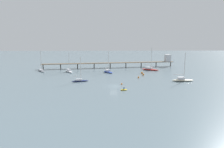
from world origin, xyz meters
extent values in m
plane|color=slate|center=(0.00, 0.00, 0.00)|extent=(400.00, 400.00, 0.00)
cube|color=brown|center=(0.00, 44.60, 2.66)|extent=(73.77, 13.05, 0.30)
cylinder|color=#38332D|center=(-35.69, 39.77, 1.26)|extent=(0.50, 0.50, 2.51)
cylinder|color=#38332D|center=(-26.76, 40.97, 1.26)|extent=(0.50, 0.50, 2.51)
cylinder|color=#38332D|center=(-17.84, 42.18, 1.26)|extent=(0.50, 0.50, 2.51)
cylinder|color=#38332D|center=(-8.92, 43.39, 1.26)|extent=(0.50, 0.50, 2.51)
cylinder|color=#38332D|center=(0.00, 44.60, 1.26)|extent=(0.50, 0.50, 2.51)
cylinder|color=#38332D|center=(8.92, 45.81, 1.26)|extent=(0.50, 0.50, 2.51)
cylinder|color=#38332D|center=(17.84, 47.01, 1.26)|extent=(0.50, 0.50, 2.51)
cylinder|color=#38332D|center=(26.76, 48.22, 1.26)|extent=(0.50, 0.50, 2.51)
cylinder|color=#38332D|center=(35.69, 49.43, 1.26)|extent=(0.50, 0.50, 2.51)
cube|color=silver|center=(33.70, 49.16, 4.83)|extent=(3.38, 3.38, 4.04)
ellipsoid|color=navy|center=(-12.37, 8.11, 0.24)|extent=(6.48, 2.70, 0.49)
cube|color=silver|center=(-12.87, 8.02, 0.77)|extent=(2.42, 1.51, 0.56)
cylinder|color=silver|center=(-12.06, 8.17, 4.96)|extent=(0.20, 0.20, 8.95)
cylinder|color=silver|center=(-13.46, 7.92, 2.10)|extent=(2.82, 0.65, 0.16)
ellipsoid|color=#2D4CB7|center=(-1.37, 28.12, 0.32)|extent=(5.41, 7.32, 0.63)
cube|color=silver|center=(-1.65, 28.62, 1.02)|extent=(2.51, 2.88, 0.78)
cylinder|color=silver|center=(-1.19, 27.81, 5.39)|extent=(0.21, 0.21, 9.53)
cylinder|color=silver|center=(-1.86, 28.98, 2.35)|extent=(1.48, 2.42, 0.17)
ellipsoid|color=red|center=(20.22, 34.50, 0.39)|extent=(8.85, 7.36, 0.77)
cube|color=silver|center=(19.62, 34.95, 1.19)|extent=(3.72, 3.33, 0.83)
cylinder|color=silver|center=(20.59, 34.23, 6.18)|extent=(0.23, 0.23, 10.81)
cylinder|color=silver|center=(19.10, 35.33, 2.72)|extent=(3.09, 2.35, 0.19)
ellipsoid|color=beige|center=(26.82, 7.45, 0.37)|extent=(8.27, 2.39, 0.74)
cube|color=silver|center=(26.16, 7.45, 1.18)|extent=(2.51, 1.67, 0.88)
cylinder|color=silver|center=(27.23, 7.45, 5.79)|extent=(0.22, 0.22, 10.11)
cylinder|color=silver|center=(25.18, 7.45, 2.56)|extent=(4.11, 0.18, 0.18)
ellipsoid|color=white|center=(-20.32, 29.86, 0.32)|extent=(5.22, 7.29, 0.63)
cube|color=silver|center=(-20.61, 30.37, 1.03)|extent=(2.37, 2.85, 0.79)
cylinder|color=silver|center=(-20.13, 29.54, 5.12)|extent=(0.21, 0.21, 8.97)
cylinder|color=silver|center=(-20.92, 30.92, 2.25)|extent=(1.72, 2.84, 0.17)
ellipsoid|color=gray|center=(-34.41, 32.65, 0.25)|extent=(5.56, 7.00, 0.51)
cube|color=silver|center=(-34.73, 33.12, 0.72)|extent=(2.57, 2.91, 0.42)
cylinder|color=silver|center=(-34.22, 32.35, 5.29)|extent=(0.21, 0.21, 9.56)
cylinder|color=silver|center=(-35.20, 33.83, 2.23)|extent=(2.09, 3.04, 0.16)
ellipsoid|color=yellow|center=(3.04, -5.55, 0.17)|extent=(2.43, 1.54, 0.35)
cylinder|color=navy|center=(3.04, -5.55, 0.62)|extent=(0.44, 0.44, 0.55)
sphere|color=tan|center=(3.04, -5.55, 1.02)|extent=(0.24, 0.24, 0.24)
sphere|color=orange|center=(14.02, 20.20, 0.42)|extent=(0.84, 0.84, 0.84)
sphere|color=orange|center=(14.20, 24.38, 0.43)|extent=(0.86, 0.86, 0.86)
sphere|color=orange|center=(2.98, 2.34, 0.27)|extent=(0.54, 0.54, 0.54)
sphere|color=orange|center=(10.91, 14.05, 0.35)|extent=(0.69, 0.69, 0.69)
camera|label=1|loc=(-2.86, -67.23, 16.17)|focal=32.40mm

